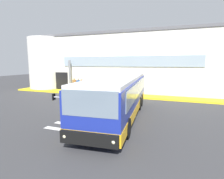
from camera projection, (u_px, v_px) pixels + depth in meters
The scene contains 9 objects.
ground_plane at pixel (95, 105), 15.48m from camera, with size 80.00×90.00×0.02m, color #353538.
bay_paint_stripes at pixel (95, 122), 10.89m from camera, with size 4.40×3.96×0.01m.
terminal_building at pixel (125, 63), 25.97m from camera, with size 24.21×13.80×7.32m.
boarding_curb at pixel (113, 95), 19.92m from camera, with size 26.41×2.00×0.15m, color yellow.
entry_support_column at pixel (70, 75), 22.26m from camera, with size 0.28×0.28×3.82m, color slate.
bus_main_foreground at pixel (118, 97), 11.87m from camera, with size 3.56×10.81×2.70m.
passenger_near_column at pixel (75, 83), 21.88m from camera, with size 0.58×0.43×1.68m.
passenger_by_doorway at pixel (78, 84), 21.11m from camera, with size 0.39×0.51×1.68m.
passenger_at_curb_edge at pixel (82, 85), 20.58m from camera, with size 0.45×0.43×1.68m.
Camera 1 is at (6.64, -13.66, 3.59)m, focal length 28.25 mm.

